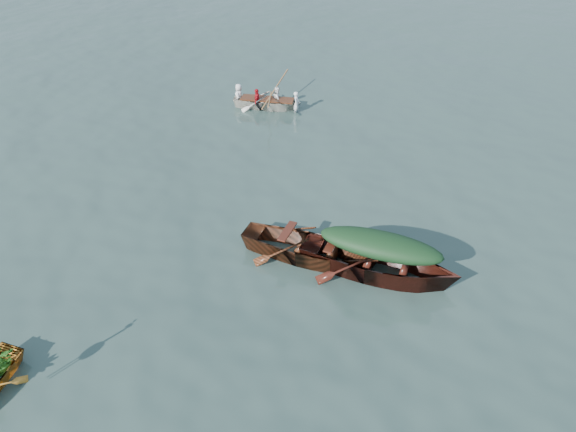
# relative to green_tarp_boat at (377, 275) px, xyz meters

# --- Properties ---
(ground) EXTENTS (140.00, 140.00, 0.00)m
(ground) POSITION_rel_green_tarp_boat_xyz_m (-3.02, -2.84, 0.00)
(ground) COLOR #374D46
(ground) RESTS_ON ground
(green_tarp_boat) EXTENTS (5.29, 2.52, 1.23)m
(green_tarp_boat) POSITION_rel_green_tarp_boat_xyz_m (0.00, 0.00, 0.00)
(green_tarp_boat) COLOR #451710
(green_tarp_boat) RESTS_ON ground
(open_wooden_boat) EXTENTS (4.83, 2.20, 1.10)m
(open_wooden_boat) POSITION_rel_green_tarp_boat_xyz_m (-1.63, -0.32, 0.00)
(open_wooden_boat) COLOR brown
(open_wooden_boat) RESTS_ON ground
(rowed_boat) EXTENTS (3.63, 2.22, 0.79)m
(rowed_boat) POSITION_rel_green_tarp_boat_xyz_m (-7.22, 6.38, 0.00)
(rowed_boat) COLOR white
(rowed_boat) RESTS_ON ground
(green_tarp_cover) EXTENTS (2.91, 1.39, 0.52)m
(green_tarp_cover) POSITION_rel_green_tarp_boat_xyz_m (0.00, 0.00, 0.88)
(green_tarp_cover) COLOR black
(green_tarp_cover) RESTS_ON green_tarp_boat
(thwart_benches) EXTENTS (2.44, 1.24, 0.04)m
(thwart_benches) POSITION_rel_green_tarp_boat_xyz_m (-1.63, -0.32, 0.57)
(thwart_benches) COLOR #44190F
(thwart_benches) RESTS_ON open_wooden_boat
(rowers) EXTENTS (2.62, 1.75, 0.76)m
(rowers) POSITION_rel_green_tarp_boat_xyz_m (-7.22, 6.38, 0.77)
(rowers) COLOR white
(rowers) RESTS_ON rowed_boat
(oars) EXTENTS (1.49, 2.64, 0.06)m
(oars) POSITION_rel_green_tarp_boat_xyz_m (-7.22, 6.38, 0.42)
(oars) COLOR #A16A3D
(oars) RESTS_ON rowed_boat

